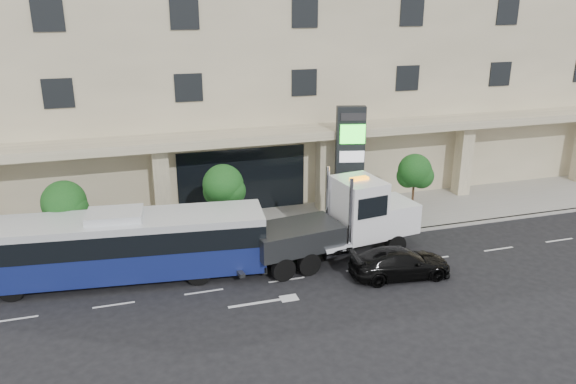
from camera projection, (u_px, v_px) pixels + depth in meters
name	position (u px, v px, depth m)	size (l,w,h in m)	color
ground	(278.00, 266.00, 28.39)	(120.00, 120.00, 0.00)	black
sidewalk	(254.00, 228.00, 32.88)	(120.00, 6.00, 0.15)	gray
curb	(268.00, 249.00, 30.17)	(120.00, 0.30, 0.15)	gray
convention_center	(216.00, 42.00, 39.07)	(60.00, 17.60, 20.00)	tan
tree_left	(65.00, 205.00, 27.86)	(2.27, 2.20, 4.22)	#422B19
tree_mid	(224.00, 188.00, 30.02)	(2.28, 2.20, 4.38)	#422B19
tree_right	(415.00, 173.00, 33.28)	(2.10, 2.00, 4.04)	#422B19
city_bus	(118.00, 245.00, 26.52)	(14.07, 4.47, 3.51)	black
tow_truck	(342.00, 223.00, 28.87)	(10.30, 3.71, 4.65)	#2D3033
black_sedan	(400.00, 263.00, 27.16)	(2.02, 4.97, 1.44)	black
signage_pylon	(350.00, 162.00, 33.52)	(1.78, 0.99, 6.79)	black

